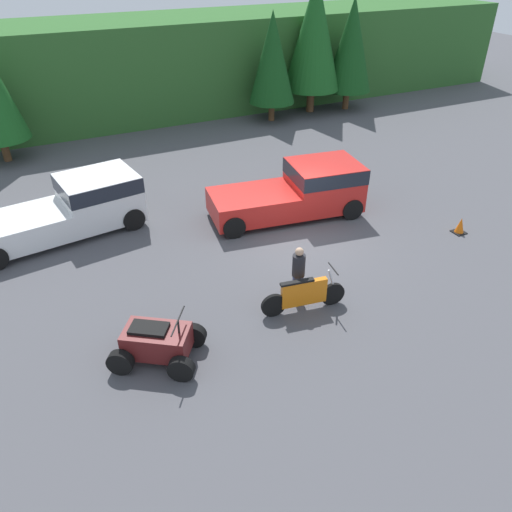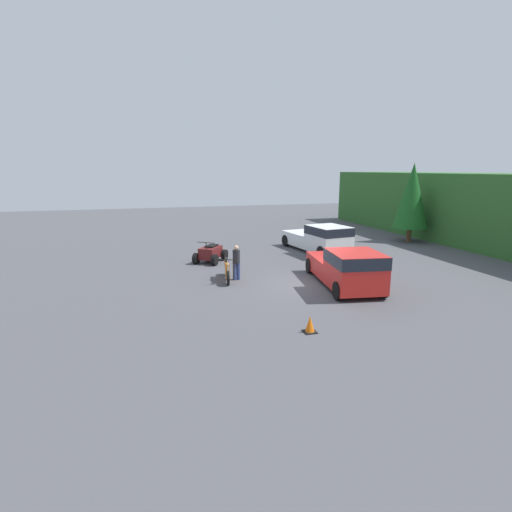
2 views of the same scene
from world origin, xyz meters
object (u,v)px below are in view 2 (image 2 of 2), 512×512
Objects in this scene: pickup_truck_second at (320,238)px; rider_person at (236,261)px; traffic_cone at (310,325)px; quad_atv at (211,253)px; pickup_truck_red at (347,267)px; dirt_bike at (227,270)px.

rider_person is at bearing -62.52° from pickup_truck_second.
pickup_truck_second reaches higher than traffic_cone.
quad_atv reaches higher than traffic_cone.
pickup_truck_red is 10.10× the size of traffic_cone.
quad_atv is at bearing 178.95° from rider_person.
pickup_truck_red is 7.72m from pickup_truck_second.
pickup_truck_second reaches higher than rider_person.
pickup_truck_second is 8.47m from dirt_bike.
rider_person is (-2.66, -4.43, -0.03)m from pickup_truck_red.
quad_atv is (-4.01, -0.10, 0.00)m from dirt_bike.
pickup_truck_second is 2.41× the size of dirt_bike.
dirt_bike is 6.98m from traffic_cone.
pickup_truck_second reaches higher than dirt_bike.
rider_person is at bearing -112.62° from pickup_truck_red.
pickup_truck_red is at bearing 70.62° from quad_atv.
quad_atv reaches higher than dirt_bike.
quad_atv is 4.13m from rider_person.
traffic_cone is at bearing 19.35° from dirt_bike.
pickup_truck_red is 8.38m from quad_atv.
pickup_truck_red is 0.99× the size of pickup_truck_second.
pickup_truck_red is 3.31× the size of rider_person.
traffic_cone is (10.87, 1.37, -0.24)m from quad_atv.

